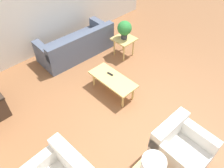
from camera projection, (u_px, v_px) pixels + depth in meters
ground_plane at (130, 98)px, 5.06m from camera, size 14.00×14.00×0.00m
wall_right at (47, 1)px, 5.72m from camera, size 0.12×7.20×2.70m
sofa at (77, 46)px, 6.11m from camera, size 0.96×2.12×0.77m
armchair at (179, 149)px, 3.78m from camera, size 0.88×0.84×0.79m
coffee_table at (113, 80)px, 4.96m from camera, size 1.15×0.51×0.42m
side_table_plant at (124, 41)px, 5.96m from camera, size 0.55×0.55×0.55m
potted_plant at (125, 29)px, 5.70m from camera, size 0.38×0.38×0.50m
table_lamp at (153, 166)px, 2.96m from camera, size 0.34×0.34×0.49m
remote_control at (110, 74)px, 5.03m from camera, size 0.16×0.06×0.02m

